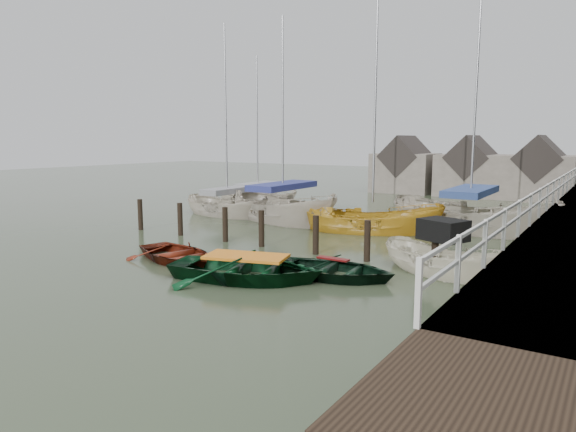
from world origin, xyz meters
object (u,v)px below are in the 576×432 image
Objects in this scene: sailboat_c at (372,231)px; sailboat_e at (258,206)px; rowboat_green at (246,280)px; sailboat_b at (283,219)px; rowboat_red at (177,261)px; motorboat at (440,271)px; sailboat_a at (228,214)px; rowboat_dkgreen at (333,278)px; sailboat_d at (469,229)px.

sailboat_c is 1.12× the size of sailboat_e.
rowboat_green is 11.15m from sailboat_b.
rowboat_red is 0.83× the size of motorboat.
motorboat is 7.40m from sailboat_c.
sailboat_b is (3.50, 0.16, -0.01)m from sailboat_a.
rowboat_dkgreen is at bearing -68.31° from rowboat_green.
sailboat_e is at bearing 77.45° from motorboat.
sailboat_c reaches higher than sailboat_e.
sailboat_b is 1.14× the size of sailboat_e.
rowboat_green is 0.38× the size of sailboat_d.
rowboat_green is at bearing 176.55° from sailboat_d.
sailboat_e is (-5.93, 12.66, 0.06)m from rowboat_red.
rowboat_dkgreen is 13.48m from sailboat_a.
sailboat_a is (-8.76, 9.68, 0.07)m from rowboat_green.
sailboat_a is (-10.78, 8.09, 0.07)m from rowboat_dkgreen.
sailboat_e is (-11.36, 11.65, 0.06)m from rowboat_dkgreen.
motorboat is at bearing -52.64° from rowboat_red.
sailboat_c is (5.09, -0.42, -0.04)m from sailboat_b.
rowboat_green is 0.40× the size of sailboat_b.
rowboat_red is 0.98× the size of rowboat_dkgreen.
sailboat_b is at bearing 66.67° from sailboat_c.
motorboat is at bearing -158.78° from sailboat_c.
sailboat_b is at bearing 35.61° from rowboat_dkgreen.
rowboat_red is at bearing 141.32° from sailboat_c.
rowboat_red is at bearing 94.81° from rowboat_dkgreen.
motorboat reaches higher than rowboat_dkgreen.
sailboat_c is 0.93× the size of sailboat_d.
rowboat_dkgreen is 11.00m from sailboat_b.
sailboat_b is (-1.85, 9.26, 0.06)m from rowboat_red.
rowboat_dkgreen is 8.12m from sailboat_c.
rowboat_green is 9.41m from sailboat_c.
rowboat_red is 0.32× the size of sailboat_b.
sailboat_a is 3.60m from sailboat_e.
rowboat_red is 13.98m from sailboat_e.
sailboat_b is 0.95× the size of sailboat_d.
rowboat_dkgreen is at bearing -118.04° from sailboat_b.
rowboat_green is at bearing -131.36° from sailboat_b.
sailboat_a reaches higher than motorboat.
rowboat_green is 16.20m from sailboat_e.
sailboat_d reaches higher than sailboat_b.
sailboat_e is at bearing 38.47° from rowboat_dkgreen.
sailboat_e is (-9.17, 3.82, 0.05)m from sailboat_c.
rowboat_dkgreen is at bearing -63.61° from rowboat_red.
motorboat is 0.37× the size of sailboat_d.
rowboat_green is 5.90m from motorboat.
sailboat_e is (-0.58, 3.56, -0.00)m from sailboat_a.
motorboat is at bearing -159.69° from sailboat_d.
sailboat_a is at bearing 87.75° from motorboat.
sailboat_d is at bearing -72.35° from sailboat_c.
sailboat_a is at bearing 69.64° from sailboat_c.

